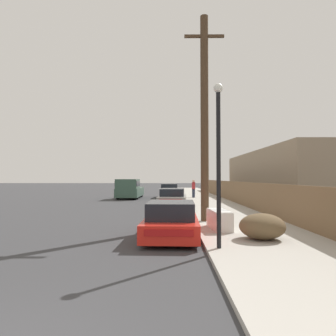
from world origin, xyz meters
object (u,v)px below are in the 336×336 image
pickup_truck (129,189)px  car_parked_far (169,191)px  parked_sports_car_red (171,221)px  pedestrian (194,188)px  discarded_fridge (219,219)px  utility_pole (204,116)px  car_parked_mid (173,198)px  street_lamp (218,151)px  brush_pile (262,226)px

pickup_truck → car_parked_far: bearing=-165.1°
parked_sports_car_red → pedestrian: pedestrian is taller
discarded_fridge → car_parked_far: 18.99m
discarded_fridge → pickup_truck: 18.89m
utility_pole → pedestrian: (0.70, 15.67, -3.82)m
car_parked_mid → pickup_truck: size_ratio=0.76×
car_parked_mid → street_lamp: street_lamp is taller
pickup_truck → brush_pile: 20.99m
street_lamp → pedestrian: street_lamp is taller
car_parked_far → utility_pole: utility_pole is taller
car_parked_mid → brush_pile: bearing=-73.3°
parked_sports_car_red → pickup_truck: 19.39m
discarded_fridge → utility_pole: bearing=93.4°
pickup_truck → utility_pole: (5.56, -15.86, 3.89)m
car_parked_mid → brush_pile: 11.82m
street_lamp → utility_pole: bearing=87.7°
car_parked_far → discarded_fridge: bearing=-86.7°
pickup_truck → pedestrian: size_ratio=3.30×
car_parked_mid → discarded_fridge: bearing=-76.7°
pickup_truck → pedestrian: pickup_truck is taller
pickup_truck → utility_pole: size_ratio=0.62×
car_parked_far → pedestrian: size_ratio=2.74×
parked_sports_car_red → street_lamp: bearing=-55.5°
discarded_fridge → utility_pole: (-0.30, 2.09, 4.36)m
car_parked_far → pedestrian: pedestrian is taller
parked_sports_car_red → car_parked_mid: bearing=91.5°
pedestrian → brush_pile: bearing=-88.1°
parked_sports_car_red → street_lamp: (1.30, -2.05, 2.20)m
parked_sports_car_red → brush_pile: 2.97m
car_parked_far → street_lamp: street_lamp is taller
car_parked_far → brush_pile: size_ratio=3.32×
discarded_fridge → parked_sports_car_red: (-1.80, -1.01, 0.09)m
brush_pile → parked_sports_car_red: bearing=163.1°
pickup_truck → brush_pile: bearing=110.4°
parked_sports_car_red → brush_pile: (2.84, -0.86, -0.04)m
street_lamp → brush_pile: street_lamp is taller
car_parked_far → street_lamp: bearing=-88.8°
discarded_fridge → pedestrian: (0.40, 17.76, 0.54)m
parked_sports_car_red → utility_pole: (1.50, 3.10, 4.27)m
pickup_truck → discarded_fridge: bearing=109.3°
discarded_fridge → pedestrian: 17.78m
brush_pile → car_parked_mid: bearing=103.3°
brush_pile → street_lamp: bearing=-142.5°
car_parked_mid → pickup_truck: bearing=120.0°
utility_pole → brush_pile: 6.00m
parked_sports_car_red → car_parked_mid: (0.12, 10.64, 0.05)m
car_parked_mid → utility_pole: bearing=-76.2°
car_parked_mid → pickup_truck: 9.31m
parked_sports_car_red → pickup_truck: (-4.05, 18.96, 0.38)m
car_parked_mid → pedestrian: 8.40m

